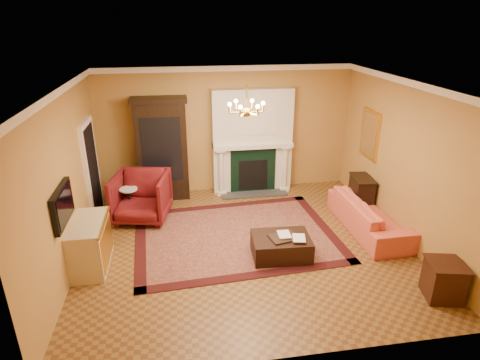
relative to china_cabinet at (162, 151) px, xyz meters
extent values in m
cube|color=brown|center=(1.52, -2.49, -1.15)|extent=(6.00, 5.50, 0.02)
cube|color=white|center=(1.52, -2.49, 1.87)|extent=(6.00, 5.50, 0.02)
cube|color=#B28940|center=(1.52, 0.27, 0.36)|extent=(6.00, 0.02, 3.00)
cube|color=#B28940|center=(1.52, -5.25, 0.36)|extent=(6.00, 0.02, 3.00)
cube|color=#B28940|center=(-1.49, -2.49, 0.36)|extent=(0.02, 5.50, 3.00)
cube|color=#B28940|center=(4.53, -2.49, 0.36)|extent=(0.02, 5.50, 3.00)
cube|color=silver|center=(2.12, 0.10, 0.11)|extent=(1.90, 0.32, 2.50)
cube|color=silver|center=(2.12, -0.07, 0.71)|extent=(1.10, 0.01, 0.80)
cube|color=#0D3020|center=(2.12, -0.07, -0.59)|extent=(1.10, 0.02, 1.10)
cube|color=black|center=(2.12, -0.08, -0.69)|extent=(0.70, 0.02, 0.75)
cube|color=#333333|center=(2.12, -0.19, -1.12)|extent=(1.60, 0.50, 0.04)
cube|color=silver|center=(2.12, 0.04, 0.04)|extent=(1.90, 0.44, 0.10)
cylinder|color=silver|center=(1.34, -0.08, -0.55)|extent=(0.14, 0.14, 1.18)
cylinder|color=silver|center=(2.90, -0.08, -0.55)|extent=(0.14, 0.14, 1.18)
cube|color=white|center=(1.52, 0.22, 1.80)|extent=(6.00, 0.08, 0.12)
cube|color=white|center=(-1.44, -2.49, 1.80)|extent=(0.08, 5.50, 0.12)
cube|color=white|center=(4.48, -2.49, 1.80)|extent=(0.08, 5.50, 0.12)
cube|color=white|center=(-1.44, -0.79, -0.09)|extent=(0.08, 1.05, 2.10)
cube|color=black|center=(-1.40, -0.79, -0.12)|extent=(0.02, 0.85, 1.95)
cube|color=black|center=(-1.43, -3.09, 0.21)|extent=(0.08, 0.95, 0.58)
cube|color=black|center=(-1.38, -3.09, 0.21)|extent=(0.01, 0.85, 0.48)
cube|color=gold|center=(4.49, -1.09, 0.51)|extent=(0.05, 0.76, 1.05)
cube|color=white|center=(4.46, -1.09, 0.51)|extent=(0.01, 0.62, 0.90)
cylinder|color=gold|center=(1.52, -2.49, 1.66)|extent=(0.03, 0.03, 0.40)
sphere|color=gold|center=(1.52, -2.49, 1.41)|extent=(0.16, 0.16, 0.16)
sphere|color=#FFE5B2|center=(1.80, -2.49, 1.55)|extent=(0.07, 0.07, 0.07)
sphere|color=#FFE5B2|center=(1.66, -2.25, 1.55)|extent=(0.07, 0.07, 0.07)
sphere|color=#FFE5B2|center=(1.38, -2.25, 1.55)|extent=(0.07, 0.07, 0.07)
sphere|color=#FFE5B2|center=(1.24, -2.49, 1.55)|extent=(0.07, 0.07, 0.07)
sphere|color=#FFE5B2|center=(1.38, -2.73, 1.55)|extent=(0.07, 0.07, 0.07)
sphere|color=#FFE5B2|center=(1.66, -2.73, 1.55)|extent=(0.07, 0.07, 0.07)
cube|color=#430E15|center=(1.39, -2.12, -1.13)|extent=(4.06, 3.15, 0.02)
cube|color=black|center=(0.00, 0.00, 0.00)|extent=(1.14, 0.52, 2.28)
imported|color=maroon|center=(-0.46, -1.08, -0.58)|extent=(1.27, 1.22, 1.12)
cylinder|color=black|center=(-0.72, -0.97, -1.12)|extent=(0.26, 0.26, 0.04)
cylinder|color=black|center=(-0.72, -0.97, -0.80)|extent=(0.06, 0.06, 0.60)
cylinder|color=silver|center=(-0.72, -0.97, -0.48)|extent=(0.37, 0.37, 0.03)
cube|color=beige|center=(-1.21, -2.73, -0.71)|extent=(0.54, 1.14, 0.85)
imported|color=#E96049|center=(4.08, -2.27, -0.70)|extent=(0.69, 2.23, 0.87)
cube|color=#34180E|center=(4.24, -4.45, -0.85)|extent=(0.60, 0.60, 0.58)
cube|color=black|center=(4.30, -1.40, -0.77)|extent=(0.46, 0.71, 0.74)
cube|color=black|center=(2.08, -2.96, -0.93)|extent=(1.06, 0.80, 0.38)
cube|color=black|center=(2.10, -3.01, -0.73)|extent=(0.53, 0.45, 0.03)
imported|color=gray|center=(2.02, -2.96, -0.56)|extent=(0.22, 0.04, 0.29)
imported|color=gray|center=(2.25, -3.09, -0.56)|extent=(0.22, 0.07, 0.30)
cylinder|color=gray|center=(1.52, 0.04, 0.13)|extent=(0.10, 0.10, 0.08)
cone|color=black|center=(1.52, 0.04, 0.33)|extent=(0.15, 0.15, 0.31)
cylinder|color=gray|center=(2.67, 0.04, 0.14)|extent=(0.12, 0.12, 0.10)
cone|color=black|center=(2.67, 0.04, 0.37)|extent=(0.17, 0.17, 0.37)
camera|label=1|loc=(0.38, -8.95, 2.89)|focal=30.00mm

